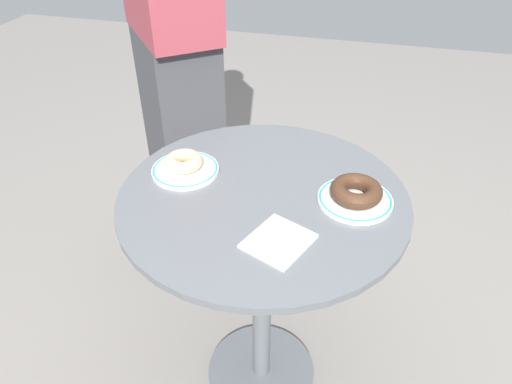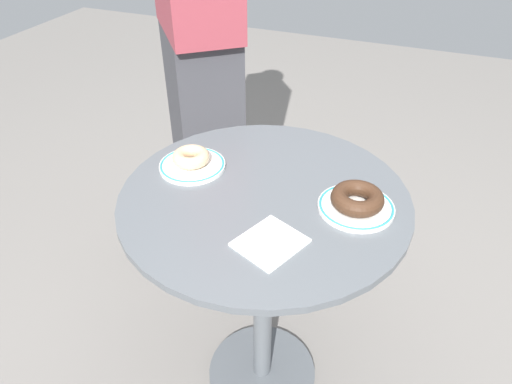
% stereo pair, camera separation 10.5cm
% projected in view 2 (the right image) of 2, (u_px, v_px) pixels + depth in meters
% --- Properties ---
extents(ground_plane, '(7.00, 7.00, 0.02)m').
position_uv_depth(ground_plane, '(262.00, 375.00, 1.57)').
color(ground_plane, gray).
extents(cafe_table, '(0.70, 0.70, 0.75)m').
position_uv_depth(cafe_table, '(263.00, 261.00, 1.25)').
color(cafe_table, '#565B60').
rests_on(cafe_table, ground).
extents(plate_left, '(0.17, 0.17, 0.01)m').
position_uv_depth(plate_left, '(192.00, 165.00, 1.20)').
color(plate_left, white).
rests_on(plate_left, cafe_table).
extents(plate_right, '(0.18, 0.18, 0.01)m').
position_uv_depth(plate_right, '(356.00, 207.00, 1.06)').
color(plate_right, white).
rests_on(plate_right, cafe_table).
extents(donut_glazed, '(0.14, 0.14, 0.03)m').
position_uv_depth(donut_glazed, '(191.00, 157.00, 1.20)').
color(donut_glazed, '#E0B789').
rests_on(donut_glazed, plate_left).
extents(donut_chocolate, '(0.17, 0.17, 0.04)m').
position_uv_depth(donut_chocolate, '(357.00, 198.00, 1.05)').
color(donut_chocolate, '#422819').
rests_on(donut_chocolate, plate_right).
extents(paper_napkin, '(0.16, 0.17, 0.01)m').
position_uv_depth(paper_napkin, '(270.00, 242.00, 0.97)').
color(paper_napkin, white).
rests_on(paper_napkin, cafe_table).
extents(person_figure, '(0.42, 0.45, 1.77)m').
position_uv_depth(person_figure, '(200.00, 50.00, 1.57)').
color(person_figure, '#3D3D42').
rests_on(person_figure, ground).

